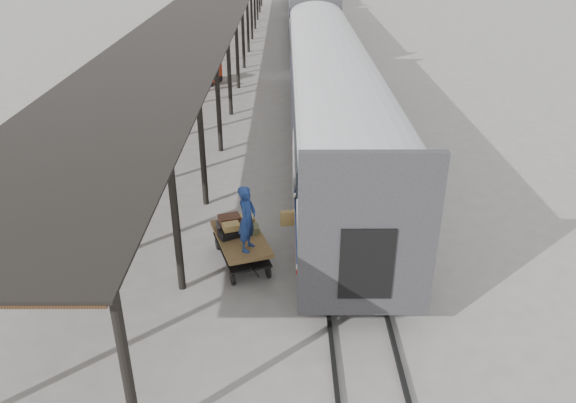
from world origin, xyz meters
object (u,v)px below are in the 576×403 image
(luggage_tug, at_px, (209,72))
(pedestrian, at_px, (195,77))
(baggage_cart, at_px, (241,243))
(porter, at_px, (247,219))

(luggage_tug, height_order, pedestrian, pedestrian)
(baggage_cart, height_order, luggage_tug, luggage_tug)
(porter, bearing_deg, luggage_tug, 28.21)
(luggage_tug, height_order, porter, porter)
(luggage_tug, xyz_separation_m, porter, (3.58, -20.44, 1.13))
(baggage_cart, relative_size, pedestrian, 1.45)
(luggage_tug, bearing_deg, pedestrian, -80.24)
(luggage_tug, distance_m, pedestrian, 2.30)
(baggage_cart, xyz_separation_m, porter, (0.25, -0.65, 1.14))
(porter, bearing_deg, pedestrian, 30.94)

